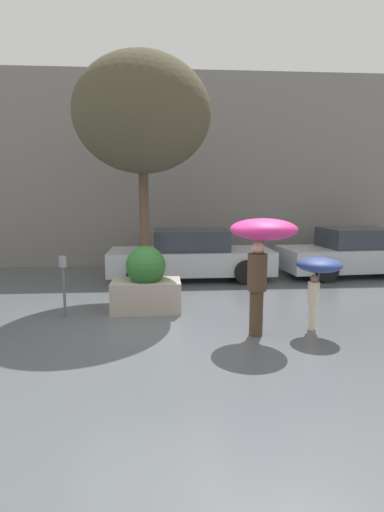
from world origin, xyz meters
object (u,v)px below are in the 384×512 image
object	(u,v)px
person_adult	(262,241)
parked_car_near	(191,256)
parking_meter	(63,273)
street_tree	(142,115)
planter_box	(146,283)
parked_car_far	(356,253)
person_child	(318,270)

from	to	relation	value
person_adult	parked_car_near	world-z (taller)	person_adult
person_adult	parking_meter	bearing A→B (deg)	122.91
person_adult	street_tree	bearing A→B (deg)	87.81
planter_box	street_tree	world-z (taller)	street_tree
parked_car_far	street_tree	world-z (taller)	street_tree
planter_box	person_child	distance (m)	3.25
person_child	person_adult	bearing A→B (deg)	-116.73
parked_car_near	person_child	bearing A→B (deg)	-157.97
parked_car_far	planter_box	bearing A→B (deg)	113.93
planter_box	street_tree	bearing A→B (deg)	93.40
planter_box	street_tree	distance (m)	3.62
person_child	parked_car_far	bearing A→B (deg)	116.81
parked_car_near	parking_meter	xyz separation A→B (m)	(-2.59, -3.32, 0.23)
parked_car_near	street_tree	size ratio (longest dim) A/B	0.84
person_child	parking_meter	distance (m)	4.54
planter_box	parked_car_near	bearing A→B (deg)	70.06
person_adult	street_tree	xyz separation A→B (m)	(-2.01, 2.69, 2.41)
planter_box	person_child	xyz separation A→B (m)	(2.90, -1.39, 0.48)
person_adult	person_child	size ratio (longest dim) A/B	1.52
planter_box	parked_car_near	size ratio (longest dim) A/B	0.31
street_tree	parking_meter	distance (m)	3.77
parked_car_far	parking_meter	world-z (taller)	parked_car_far
street_tree	parking_meter	size ratio (longest dim) A/B	4.51
parked_car_far	parking_meter	size ratio (longest dim) A/B	3.79
person_adult	person_child	xyz separation A→B (m)	(0.97, 0.06, -0.51)
person_child	street_tree	world-z (taller)	street_tree
person_adult	parked_car_near	bearing A→B (deg)	61.82
planter_box	parking_meter	distance (m)	1.56
person_adult	parking_meter	xyz separation A→B (m)	(-3.44, 1.13, -0.71)
parked_car_near	street_tree	distance (m)	3.96
parked_car_near	parked_car_far	bearing A→B (deg)	-88.39
parked_car_near	person_adult	bearing A→B (deg)	-169.70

